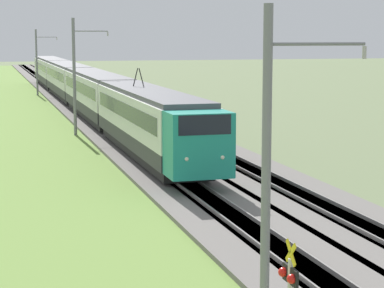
{
  "coord_description": "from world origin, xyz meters",
  "views": [
    {
      "loc": [
        -9.25,
        8.91,
        7.08
      ],
      "look_at": [
        22.55,
        0.0,
        2.27
      ],
      "focal_mm": 70.0,
      "sensor_mm": 36.0,
      "label": 1
    }
  ],
  "objects_px": {
    "catenary_mast_mid": "(75,76)",
    "catenary_mast_far": "(37,62)",
    "catenary_mast_near": "(269,170)",
    "passenger_train": "(80,85)"
  },
  "relations": [
    {
      "from": "catenary_mast_near",
      "to": "catenary_mast_far",
      "type": "height_order",
      "value": "catenary_mast_near"
    },
    {
      "from": "catenary_mast_mid",
      "to": "passenger_train",
      "type": "bearing_deg",
      "value": -8.09
    },
    {
      "from": "catenary_mast_near",
      "to": "catenary_mast_far",
      "type": "distance_m",
      "value": 73.47
    },
    {
      "from": "passenger_train",
      "to": "catenary_mast_near",
      "type": "xyz_separation_m",
      "value": [
        -55.5,
        2.66,
        1.61
      ]
    },
    {
      "from": "passenger_train",
      "to": "catenary_mast_far",
      "type": "height_order",
      "value": "catenary_mast_far"
    },
    {
      "from": "catenary_mast_near",
      "to": "catenary_mast_mid",
      "type": "relative_size",
      "value": 0.94
    },
    {
      "from": "catenary_mast_near",
      "to": "catenary_mast_mid",
      "type": "distance_m",
      "value": 36.74
    },
    {
      "from": "passenger_train",
      "to": "catenary_mast_far",
      "type": "bearing_deg",
      "value": -171.57
    },
    {
      "from": "catenary_mast_mid",
      "to": "catenary_mast_far",
      "type": "height_order",
      "value": "catenary_mast_mid"
    },
    {
      "from": "catenary_mast_mid",
      "to": "catenary_mast_near",
      "type": "bearing_deg",
      "value": -179.99
    }
  ]
}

